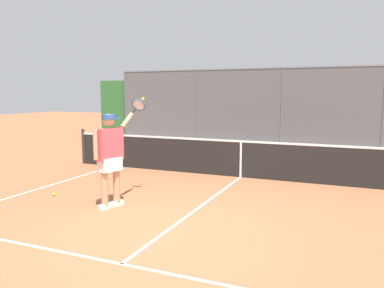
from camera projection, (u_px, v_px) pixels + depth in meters
name	position (u px, v px, depth m)	size (l,w,h in m)	color
ground_plane	(161.00, 235.00, 5.88)	(60.00, 60.00, 0.00)	#A8603D
court_line_markings	(110.00, 272.00, 4.66)	(7.85, 10.08, 0.01)	white
fence_backdrop	(284.00, 113.00, 15.51)	(17.23, 1.37, 3.14)	#565B60
tennis_net	(241.00, 158.00, 9.87)	(10.08, 0.09, 1.07)	#2D2D2D
tennis_player	(110.00, 152.00, 7.21)	(0.43, 1.46, 2.07)	silver
tennis_ball_near_net	(54.00, 194.00, 8.14)	(0.07, 0.07, 0.07)	#CCDB33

